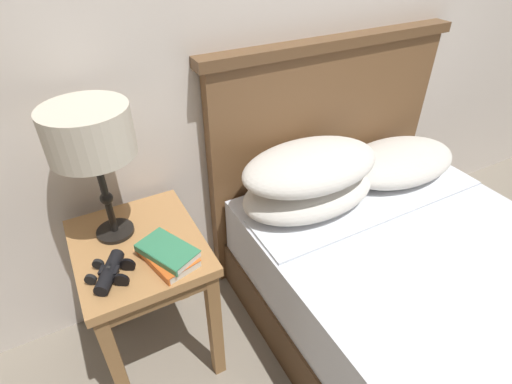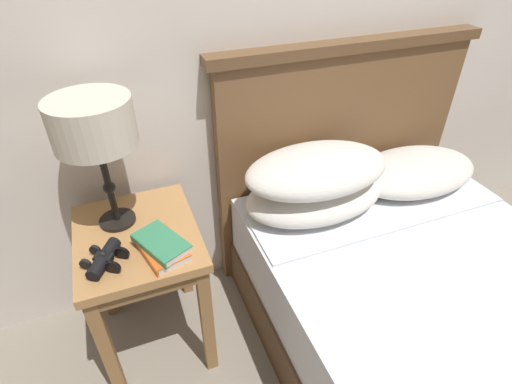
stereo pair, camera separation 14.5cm
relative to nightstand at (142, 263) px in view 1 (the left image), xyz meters
The scene contains 6 objects.
nightstand is the anchor object (origin of this frame).
bed 1.13m from the nightstand, 28.91° to the right, with size 1.25×1.83×1.12m.
table_lamp 0.50m from the nightstand, 120.27° to the left, with size 0.26×0.26×0.48m.
book_on_nightstand 0.18m from the nightstand, 61.42° to the right, with size 0.17×0.23×0.03m.
book_stacked_on_top 0.20m from the nightstand, 61.29° to the right, with size 0.18×0.22×0.03m.
binoculars_pair 0.20m from the nightstand, 133.87° to the right, with size 0.16×0.16×0.05m.
Camera 1 is at (-0.70, -0.44, 1.55)m, focal length 28.00 mm.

